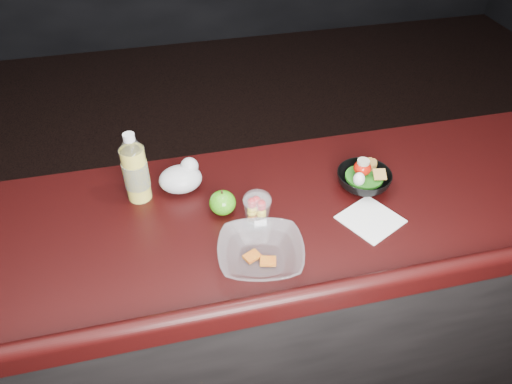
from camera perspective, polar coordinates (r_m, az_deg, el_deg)
counter at (r=1.94m, az=0.26°, el=-13.54°), size 4.06×0.71×1.02m
lemonade_bottle at (r=1.60m, az=-13.59°, el=2.23°), size 0.08×0.08×0.24m
fruit_cup at (r=1.48m, az=0.14°, el=-1.96°), size 0.09×0.09×0.12m
green_apple at (r=1.54m, az=-3.85°, el=-1.23°), size 0.08×0.08×0.09m
plastic_bag at (r=1.64m, az=-8.49°, el=1.66°), size 0.14×0.12×0.10m
snack_bowl at (r=1.68m, az=12.18°, el=1.52°), size 0.23×0.23×0.10m
takeout_bowl at (r=1.40m, az=0.55°, el=-7.09°), size 0.28×0.28×0.06m
paper_napkin at (r=1.58m, az=12.95°, el=-3.06°), size 0.21×0.21×0.00m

